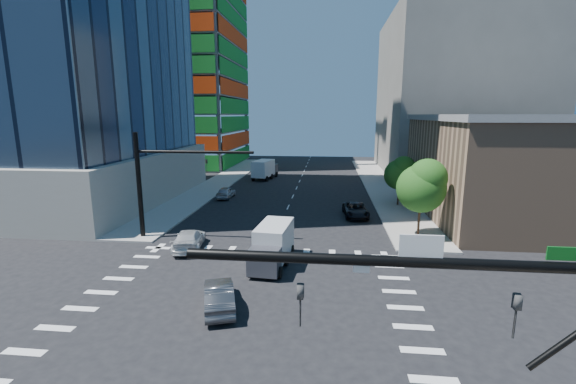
# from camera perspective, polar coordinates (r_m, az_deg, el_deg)

# --- Properties ---
(ground) EXTENTS (160.00, 160.00, 0.00)m
(ground) POSITION_cam_1_polar(r_m,az_deg,el_deg) (22.49, -6.67, -16.74)
(ground) COLOR black
(ground) RESTS_ON ground
(road_markings) EXTENTS (20.00, 20.00, 0.01)m
(road_markings) POSITION_cam_1_polar(r_m,az_deg,el_deg) (22.49, -6.67, -16.73)
(road_markings) COLOR silver
(road_markings) RESTS_ON ground
(sidewalk_ne) EXTENTS (5.00, 60.00, 0.15)m
(sidewalk_ne) POSITION_cam_1_polar(r_m,az_deg,el_deg) (60.77, 13.43, 1.13)
(sidewalk_ne) COLOR #9A9791
(sidewalk_ne) RESTS_ON ground
(sidewalk_nw) EXTENTS (5.00, 60.00, 0.15)m
(sidewalk_nw) POSITION_cam_1_polar(r_m,az_deg,el_deg) (62.61, -9.89, 1.57)
(sidewalk_nw) COLOR #9A9791
(sidewalk_nw) RESTS_ON ground
(construction_building) EXTENTS (25.16, 34.50, 70.60)m
(construction_building) POSITION_cam_1_polar(r_m,az_deg,el_deg) (88.43, -16.28, 20.09)
(construction_building) COLOR slate
(construction_building) RESTS_ON ground
(commercial_building) EXTENTS (20.50, 22.50, 10.60)m
(commercial_building) POSITION_cam_1_polar(r_m,az_deg,el_deg) (46.40, 32.16, 3.13)
(commercial_building) COLOR #9C775B
(commercial_building) RESTS_ON ground
(bg_building_ne) EXTENTS (24.00, 30.00, 28.00)m
(bg_building_ne) POSITION_cam_1_polar(r_m,az_deg,el_deg) (77.71, 23.43, 13.01)
(bg_building_ne) COLOR slate
(bg_building_ne) RESTS_ON ground
(signal_mast_nw) EXTENTS (10.20, 0.40, 9.00)m
(signal_mast_nw) POSITION_cam_1_polar(r_m,az_deg,el_deg) (34.46, -19.06, 2.28)
(signal_mast_nw) COLOR black
(signal_mast_nw) RESTS_ON sidewalk_nw
(tree_south) EXTENTS (4.16, 4.16, 6.82)m
(tree_south) POSITION_cam_1_polar(r_m,az_deg,el_deg) (34.70, 19.38, 0.97)
(tree_south) COLOR #382316
(tree_south) RESTS_ON sidewalk_ne
(tree_north) EXTENTS (3.54, 3.52, 5.78)m
(tree_north) POSITION_cam_1_polar(r_m,az_deg,el_deg) (46.46, 16.35, 2.78)
(tree_north) COLOR #382316
(tree_north) RESTS_ON sidewalk_ne
(car_nb_far) EXTENTS (2.74, 5.31, 1.43)m
(car_nb_far) POSITION_cam_1_polar(r_m,az_deg,el_deg) (41.20, 9.98, -2.63)
(car_nb_far) COLOR black
(car_nb_far) RESTS_ON ground
(car_sb_near) EXTENTS (3.01, 5.51, 1.51)m
(car_sb_near) POSITION_cam_1_polar(r_m,az_deg,el_deg) (32.12, -14.48, -6.79)
(car_sb_near) COLOR white
(car_sb_near) RESTS_ON ground
(car_sb_mid) EXTENTS (1.80, 4.35, 1.48)m
(car_sb_mid) POSITION_cam_1_polar(r_m,az_deg,el_deg) (50.26, -9.16, -0.05)
(car_sb_mid) COLOR #B8BAC1
(car_sb_mid) RESTS_ON ground
(car_sb_cross) EXTENTS (2.87, 4.77, 1.48)m
(car_sb_cross) POSITION_cam_1_polar(r_m,az_deg,el_deg) (22.38, -10.17, -14.86)
(car_sb_cross) COLOR #4A4B4F
(car_sb_cross) RESTS_ON ground
(box_truck_near) EXTENTS (2.77, 5.57, 2.82)m
(box_truck_near) POSITION_cam_1_polar(r_m,az_deg,el_deg) (27.54, -2.46, -8.41)
(box_truck_near) COLOR black
(box_truck_near) RESTS_ON ground
(box_truck_far) EXTENTS (3.72, 6.46, 3.18)m
(box_truck_far) POSITION_cam_1_polar(r_m,az_deg,el_deg) (64.69, -3.37, 3.22)
(box_truck_far) COLOR black
(box_truck_far) RESTS_ON ground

